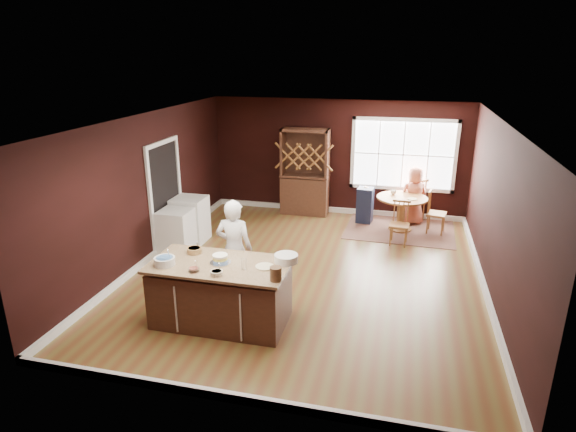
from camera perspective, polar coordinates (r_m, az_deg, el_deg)
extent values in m
plane|color=brown|center=(8.63, 2.26, -6.68)|extent=(7.00, 7.00, 0.00)
plane|color=white|center=(7.85, 2.52, 11.38)|extent=(7.00, 7.00, 0.00)
plane|color=black|center=(11.48, 5.90, 6.90)|extent=(6.00, 0.00, 6.00)
plane|color=black|center=(5.01, -5.74, -9.60)|extent=(6.00, 0.00, 6.00)
plane|color=black|center=(9.19, -16.31, 3.15)|extent=(0.00, 7.00, 7.00)
plane|color=black|center=(8.13, 23.58, 0.28)|extent=(0.00, 7.00, 7.00)
cube|color=#3E2419|center=(7.05, -7.94, -9.33)|extent=(1.88, 0.95, 0.83)
cube|color=tan|center=(6.84, -8.12, -5.74)|extent=(1.96, 1.03, 0.04)
cylinder|color=#976125|center=(10.89, 13.10, -1.49)|extent=(0.50, 0.50, 0.04)
cylinder|color=#976125|center=(10.78, 13.23, 0.18)|extent=(0.18, 0.18, 0.67)
cylinder|color=#976125|center=(10.66, 13.38, 2.08)|extent=(1.08, 1.08, 0.04)
imported|color=white|center=(7.57, -6.39, -3.92)|extent=(0.59, 0.39, 1.61)
cylinder|color=white|center=(6.91, -14.41, -5.20)|extent=(0.29, 0.29, 0.11)
cylinder|color=#AA7543|center=(7.22, -11.05, -4.02)|extent=(0.22, 0.22, 0.08)
cylinder|color=white|center=(6.64, -11.11, -6.26)|extent=(0.15, 0.15, 0.06)
cylinder|color=beige|center=(6.48, -8.46, -6.71)|extent=(0.17, 0.17, 0.06)
cylinder|color=silver|center=(6.58, -5.25, -5.68)|extent=(0.08, 0.08, 0.16)
cylinder|color=beige|center=(6.65, -2.78, -6.01)|extent=(0.26, 0.26, 0.02)
cylinder|color=white|center=(6.78, -0.22, -5.04)|extent=(0.33, 0.33, 0.11)
cylinder|color=#41281E|center=(6.25, -1.46, -6.86)|extent=(0.16, 0.16, 0.19)
cube|color=brown|center=(10.89, 13.09, -1.56)|extent=(2.37, 1.86, 0.01)
imported|color=#BE634B|center=(11.18, 14.69, 2.35)|extent=(0.74, 0.60, 1.31)
cylinder|color=beige|center=(10.55, 14.52, 1.97)|extent=(0.20, 0.20, 0.02)
imported|color=white|center=(10.80, 12.38, 2.76)|extent=(0.13, 0.13, 0.10)
cube|color=#33190E|center=(11.41, 2.03, 5.21)|extent=(1.12, 0.46, 2.04)
cube|color=white|center=(9.53, -13.10, -1.83)|extent=(0.59, 0.57, 0.86)
cube|color=silver|center=(10.06, -11.51, -0.41)|extent=(0.64, 0.62, 0.93)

